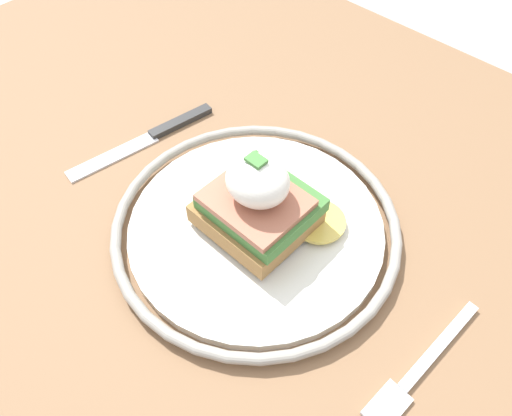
# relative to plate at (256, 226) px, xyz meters

# --- Properties ---
(dining_table) EXTENTS (1.09, 0.69, 0.75)m
(dining_table) POSITION_rel_plate_xyz_m (0.01, -0.05, -0.13)
(dining_table) COLOR #846042
(dining_table) RESTS_ON ground_plane
(plate) EXTENTS (0.27, 0.27, 0.02)m
(plate) POSITION_rel_plate_xyz_m (0.00, 0.00, 0.00)
(plate) COLOR silver
(plate) RESTS_ON dining_table
(sandwich) EXTENTS (0.11, 0.11, 0.08)m
(sandwich) POSITION_rel_plate_xyz_m (-0.00, -0.00, 0.04)
(sandwich) COLOR #9E703D
(sandwich) RESTS_ON plate
(fork) EXTENTS (0.02, 0.14, 0.00)m
(fork) POSITION_rel_plate_xyz_m (-0.18, 0.01, -0.01)
(fork) COLOR silver
(fork) RESTS_ON dining_table
(knife) EXTENTS (0.04, 0.17, 0.01)m
(knife) POSITION_rel_plate_xyz_m (0.17, -0.01, -0.01)
(knife) COLOR #2D2D2D
(knife) RESTS_ON dining_table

